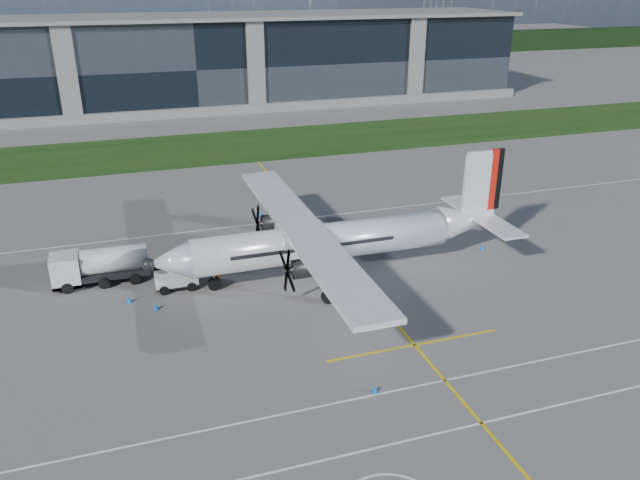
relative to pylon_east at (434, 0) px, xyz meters
name	(u,v)px	position (x,y,z in m)	size (l,w,h in m)	color
ground	(233,162)	(-85.00, -110.00, -15.00)	(400.00, 400.00, 0.00)	#595654
grass_strip	(222,147)	(-85.00, -102.00, -14.98)	(400.00, 18.00, 0.04)	#16390F
terminal_building	(189,63)	(-85.00, -70.00, -7.50)	(120.00, 20.00, 15.00)	black
tree_line	(162,53)	(-85.00, -10.00, -12.00)	(400.00, 6.00, 6.00)	black
pylon_east	(434,0)	(0.00, 0.00, 0.00)	(9.00, 4.60, 30.00)	gray
yellow_taxiway_centerline	(333,249)	(-82.00, -140.00, -14.99)	(0.20, 70.00, 0.01)	yellow
white_lane_line	(431,435)	(-85.00, -164.00, -14.99)	(90.00, 0.15, 0.01)	white
turboprop_aircraft	(336,220)	(-83.31, -144.34, -10.49)	(28.97, 30.05, 9.01)	white
fuel_tanker_truck	(93,267)	(-101.54, -140.41, -13.59)	(7.52, 2.44, 2.82)	silver
baggage_tug	(176,275)	(-95.66, -143.03, -13.99)	(3.38, 2.03, 2.03)	silver
ground_crew_person	(217,273)	(-92.61, -143.74, -13.92)	(0.88, 0.63, 2.16)	#F25907
safety_cone_portwing	(375,389)	(-86.35, -159.77, -14.75)	(0.36, 0.36, 0.50)	blue
safety_cone_tail	(482,247)	(-69.72, -144.06, -14.75)	(0.36, 0.36, 0.50)	blue
safety_cone_stbdwing	(260,214)	(-86.20, -130.04, -14.75)	(0.36, 0.36, 0.50)	blue
safety_cone_nose_port	(156,306)	(-97.42, -146.05, -14.75)	(0.36, 0.36, 0.50)	blue
safety_cone_fwd	(129,300)	(-99.24, -144.39, -14.75)	(0.36, 0.36, 0.50)	blue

